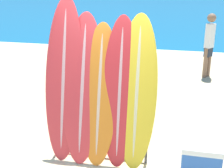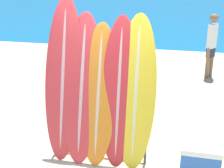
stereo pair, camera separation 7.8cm
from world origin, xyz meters
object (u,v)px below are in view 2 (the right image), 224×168
object	(u,v)px
surfboard_rack	(99,129)
surfboard_slot_0	(63,80)
person_near_water	(109,67)
surfboard_slot_3	(119,93)
surfboard_slot_1	(82,89)
surfboard_slot_2	(99,95)
cooler_box	(200,160)
surfboard_slot_4	(136,94)
person_mid_beach	(212,43)

from	to	relation	value
surfboard_rack	surfboard_slot_0	bearing A→B (deg)	175.13
surfboard_rack	person_near_water	size ratio (longest dim) A/B	0.90
surfboard_slot_3	person_near_water	distance (m)	2.10
surfboard_slot_3	person_near_water	size ratio (longest dim) A/B	1.36
surfboard_slot_0	surfboard_slot_1	xyz separation A→B (m)	(0.30, -0.03, -0.11)
surfboard_rack	surfboard_slot_2	world-z (taller)	surfboard_slot_2
surfboard_slot_3	cooler_box	world-z (taller)	surfboard_slot_3
surfboard_slot_1	surfboard_rack	bearing A→B (deg)	-4.91
surfboard_slot_1	surfboard_slot_4	bearing A→B (deg)	-0.66
surfboard_rack	person_mid_beach	bearing A→B (deg)	68.45
surfboard_slot_3	surfboard_slot_1	bearing A→B (deg)	178.69
person_mid_beach	cooler_box	bearing A→B (deg)	-149.98
surfboard_slot_3	cooler_box	bearing A→B (deg)	-4.56
surfboard_slot_4	cooler_box	bearing A→B (deg)	-5.93
surfboard_slot_0	person_mid_beach	distance (m)	5.16
surfboard_slot_1	cooler_box	xyz separation A→B (m)	(1.75, -0.11, -0.87)
surfboard_rack	surfboard_slot_3	size ratio (longest dim) A/B	0.67
surfboard_slot_0	person_mid_beach	world-z (taller)	surfboard_slot_0
surfboard_slot_2	surfboard_slot_4	xyz separation A→B (m)	(0.54, 0.01, 0.07)
surfboard_slot_2	person_near_water	bearing A→B (deg)	100.17
surfboard_slot_4	surfboard_slot_0	bearing A→B (deg)	178.20
surfboard_slot_0	person_mid_beach	bearing A→B (deg)	62.43
surfboard_slot_3	person_near_water	xyz separation A→B (m)	(-0.66, 1.99, -0.21)
surfboard_slot_2	person_near_water	xyz separation A→B (m)	(-0.36, 2.00, -0.15)
surfboard_slot_0	surfboard_rack	bearing A→B (deg)	-4.87
surfboard_rack	person_mid_beach	size ratio (longest dim) A/B	0.83
surfboard_slot_4	person_mid_beach	distance (m)	4.78
surfboard_rack	cooler_box	world-z (taller)	surfboard_rack
person_mid_beach	cooler_box	distance (m)	4.77
surfboard_slot_1	surfboard_slot_2	world-z (taller)	surfboard_slot_1
person_near_water	person_mid_beach	size ratio (longest dim) A/B	0.92
surfboard_slot_0	surfboard_slot_1	size ratio (longest dim) A/B	1.10
cooler_box	surfboard_slot_2	bearing A→B (deg)	176.63
surfboard_slot_0	person_mid_beach	size ratio (longest dim) A/B	1.39
surfboard_slot_3	surfboard_slot_0	bearing A→B (deg)	177.46
surfboard_slot_1	person_mid_beach	size ratio (longest dim) A/B	1.26
surfboard_slot_3	cooler_box	distance (m)	1.47
surfboard_slot_3	surfboard_slot_4	distance (m)	0.24
surfboard_slot_2	person_mid_beach	size ratio (longest dim) A/B	1.18
surfboard_slot_0	surfboard_slot_2	xyz separation A→B (m)	(0.56, -0.05, -0.18)
surfboard_slot_4	surfboard_slot_2	bearing A→B (deg)	-178.86
person_near_water	cooler_box	size ratio (longest dim) A/B	2.88
surfboard_slot_0	surfboard_slot_1	distance (m)	0.32
surfboard_slot_0	surfboard_slot_4	xyz separation A→B (m)	(1.10, -0.03, -0.11)
surfboard_slot_0	surfboard_slot_3	size ratio (longest dim) A/B	1.11
person_near_water	surfboard_slot_2	bearing A→B (deg)	-21.16
surfboard_slot_1	surfboard_slot_4	distance (m)	0.80
cooler_box	person_near_water	bearing A→B (deg)	131.57
surfboard_rack	surfboard_slot_4	world-z (taller)	surfboard_slot_4
surfboard_slot_3	person_mid_beach	distance (m)	4.85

